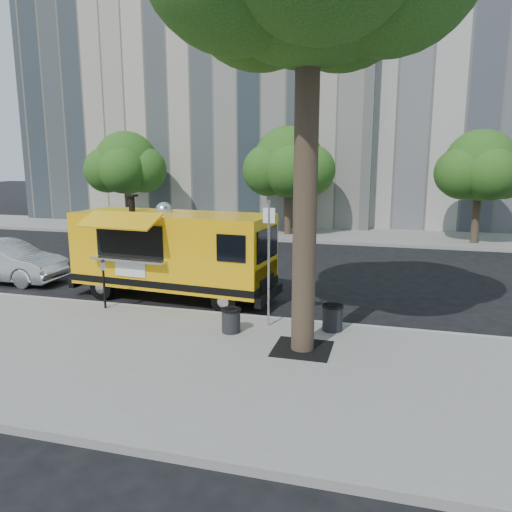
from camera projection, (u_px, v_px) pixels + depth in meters
The scene contains 15 objects.
ground at pixel (228, 308), 13.85m from camera, with size 120.00×120.00×0.00m, color black.
sidewalk at pixel (164, 361), 10.06m from camera, with size 60.00×6.00×0.15m, color gray.
curb at pixel (216, 315), 12.96m from camera, with size 60.00×0.14×0.16m, color #999993.
far_sidewalk at pixel (309, 234), 26.59m from camera, with size 60.00×5.00×0.15m, color gray.
building_left at pixel (218, 40), 34.39m from camera, with size 22.00×14.00×24.00m, color #ADA390.
tree_well at pixel (302, 349), 10.49m from camera, with size 1.20×1.20×0.02m, color black.
far_tree_a at pixel (126, 163), 27.36m from camera, with size 3.42×3.42×5.36m.
far_tree_b at pixel (288, 162), 25.36m from camera, with size 3.60×3.60×5.50m.
far_tree_c at pixel (480, 166), 22.74m from camera, with size 3.24×3.24×5.21m.
sign_post at pixel (269, 256), 11.62m from camera, with size 0.28×0.06×3.00m.
parking_meter at pixel (104, 278), 13.17m from camera, with size 0.11×0.11×1.33m.
food_truck at pixel (172, 252), 14.49m from camera, with size 6.26×3.07×3.00m.
sedan at pixel (5, 262), 16.64m from camera, with size 1.45×4.16×1.37m, color silver.
trash_bin_left at pixel (333, 317), 11.57m from camera, with size 0.51×0.51×0.61m.
trash_bin_right at pixel (231, 320), 11.45m from camera, with size 0.46×0.46×0.56m.
Camera 1 is at (4.31, -12.61, 4.13)m, focal length 35.00 mm.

